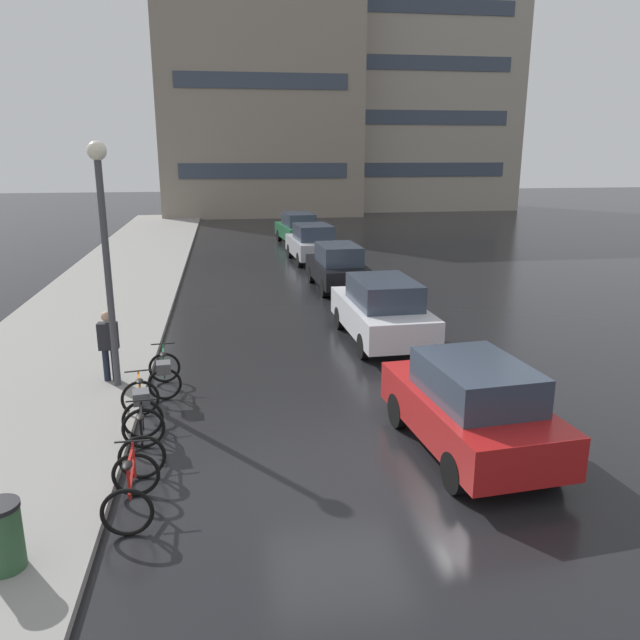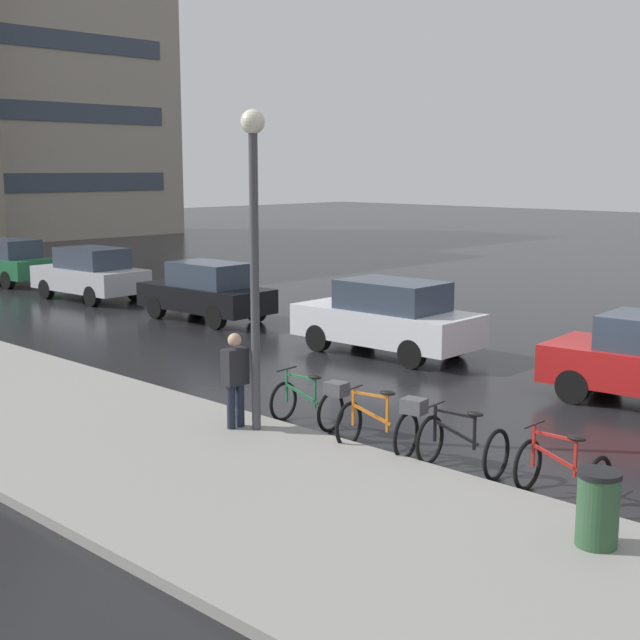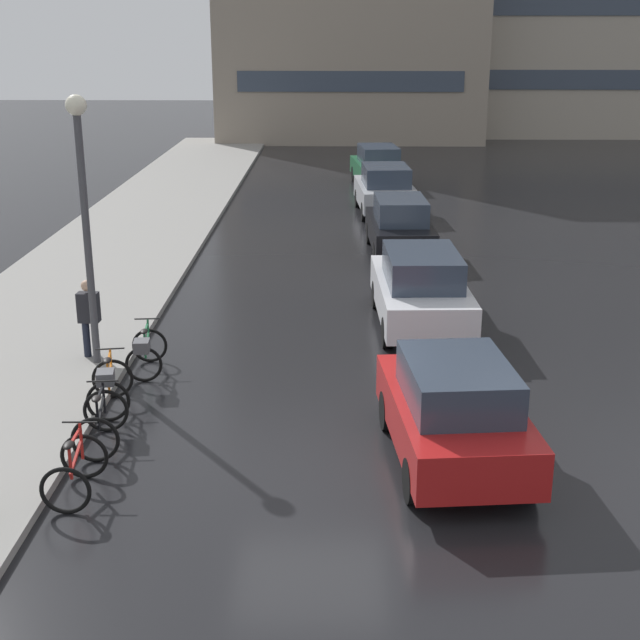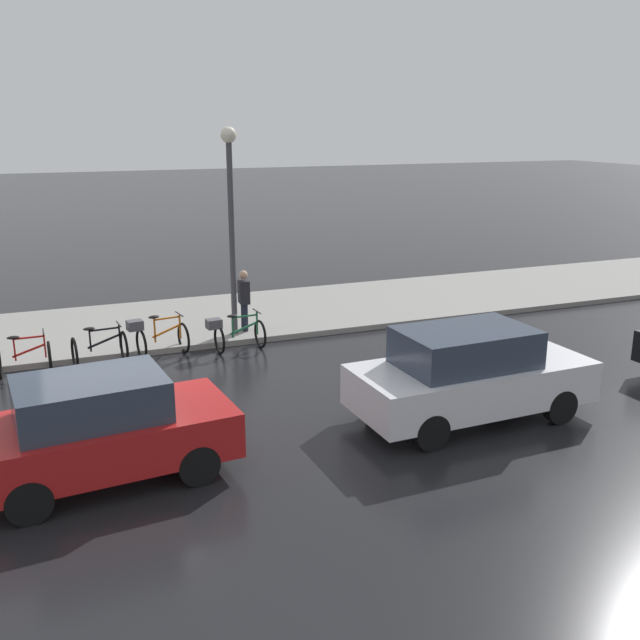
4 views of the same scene
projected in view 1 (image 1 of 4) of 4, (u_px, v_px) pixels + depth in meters
The scene contains 16 objects.
ground_plane at pixel (338, 448), 10.82m from camera, with size 140.00×140.00×0.00m, color black.
sidewalk_kerb at pixel (93, 313), 19.47m from camera, with size 4.80×60.00×0.14m, color gray.
bicycle_nearest at pixel (132, 490), 8.74m from camera, with size 0.72×1.08×0.95m.
bicycle_second at pixel (143, 440), 10.21m from camera, with size 0.84×1.20×0.93m.
bicycle_third at pixel (141, 404), 11.38m from camera, with size 0.89×1.40×1.01m.
bicycle_farthest at pixel (164, 372), 13.10m from camera, with size 0.79×1.39×0.94m.
car_red at pixel (471, 406), 10.47m from camera, with size 2.15×3.98×1.65m.
car_white at pixel (382, 310), 16.60m from camera, with size 2.01×4.46×1.73m.
car_black at pixel (338, 267), 22.96m from camera, with size 1.85×4.21×1.66m.
car_silver at pixel (313, 243), 28.54m from camera, with size 2.12×4.20×1.71m.
car_green at pixel (298, 228), 34.04m from camera, with size 2.23×4.30×1.67m.
pedestrian at pixel (109, 345), 13.38m from camera, with size 0.41×0.26×1.69m.
streetlamp at pixel (104, 235), 12.48m from camera, with size 0.38×0.38×5.17m.
trash_bin at pixel (3, 541), 7.41m from camera, with size 0.49×0.49×1.00m.
building_facade_main at pixel (259, 86), 47.57m from camera, with size 15.04×7.59×19.40m.
building_facade_side at pixel (408, 94), 52.43m from camera, with size 17.78×7.31×18.98m.
Camera 1 is at (-1.79, -9.69, 5.00)m, focal length 35.00 mm.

